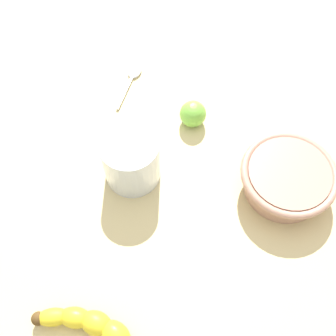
{
  "coord_description": "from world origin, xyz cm",
  "views": [
    {
      "loc": [
        15.87,
        23.64,
        63.85
      ],
      "look_at": [
        -4.46,
        -1.84,
        5.0
      ],
      "focal_mm": 44.66,
      "sensor_mm": 36.0,
      "label": 1
    }
  ],
  "objects": [
    {
      "name": "wooden_tabletop",
      "position": [
        0.0,
        0.0,
        1.5
      ],
      "size": [
        120.0,
        120.0,
        3.0
      ],
      "primitive_type": "cube",
      "color": "#D1C086",
      "rests_on": "ground"
    },
    {
      "name": "banana",
      "position": [
        18.04,
        12.36,
        4.63
      ],
      "size": [
        10.19,
        18.16,
        3.25
      ],
      "rotation": [
        0.0,
        0.0,
        5.13
      ],
      "color": "yellow",
      "rests_on": "wooden_tabletop"
    },
    {
      "name": "smoothie_glass",
      "position": [
        0.28,
        -5.48,
        7.47
      ],
      "size": [
        9.01,
        9.01,
        9.08
      ],
      "color": "silver",
      "rests_on": "wooden_tabletop"
    },
    {
      "name": "ceramic_bowl",
      "position": [
        -17.41,
        11.69,
        6.14
      ],
      "size": [
        15.0,
        15.0,
        5.29
      ],
      "color": "tan",
      "rests_on": "wooden_tabletop"
    },
    {
      "name": "lime_fruit",
      "position": [
        -14.4,
        -7.39,
        5.31
      ],
      "size": [
        4.62,
        4.62,
        4.62
      ],
      "primitive_type": "sphere",
      "color": "#75C142",
      "rests_on": "wooden_tabletop"
    },
    {
      "name": "teaspoon",
      "position": [
        -12.64,
        -22.55,
        3.4
      ],
      "size": [
        10.11,
        7.44,
        0.8
      ],
      "rotation": [
        0.0,
        0.0,
        3.73
      ],
      "color": "silver",
      "rests_on": "wooden_tabletop"
    }
  ]
}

